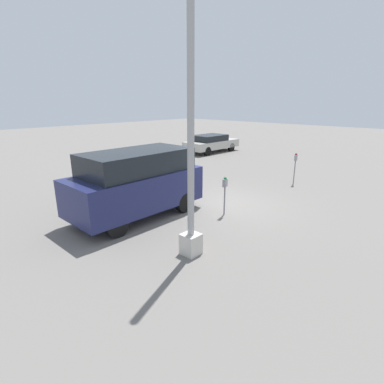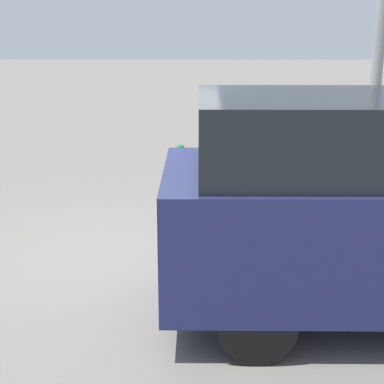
% 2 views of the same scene
% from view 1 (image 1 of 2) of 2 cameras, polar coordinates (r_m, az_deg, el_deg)
% --- Properties ---
extents(ground_plane, '(80.00, 80.00, 0.00)m').
position_cam_1_polar(ground_plane, '(11.41, 5.77, -2.42)').
color(ground_plane, slate).
extents(parking_meter_near, '(0.22, 0.16, 1.34)m').
position_cam_1_polar(parking_meter_near, '(10.14, 6.29, 0.94)').
color(parking_meter_near, gray).
rests_on(parking_meter_near, ground).
extents(parking_meter_far, '(0.22, 0.16, 1.46)m').
position_cam_1_polar(parking_meter_far, '(14.74, 19.10, 5.52)').
color(parking_meter_far, gray).
rests_on(parking_meter_far, ground).
extents(lamp_post, '(0.44, 0.44, 6.69)m').
position_cam_1_polar(lamp_post, '(7.07, -0.23, 5.19)').
color(lamp_post, beige).
rests_on(lamp_post, ground).
extents(parked_van, '(4.47, 2.00, 2.23)m').
position_cam_1_polar(parked_van, '(10.08, -10.56, 1.89)').
color(parked_van, navy).
rests_on(parked_van, ground).
extents(car_distant, '(4.56, 1.96, 1.31)m').
position_cam_1_polar(car_distant, '(23.01, 3.66, 9.36)').
color(car_distant, '#B7B2A8').
rests_on(car_distant, ground).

